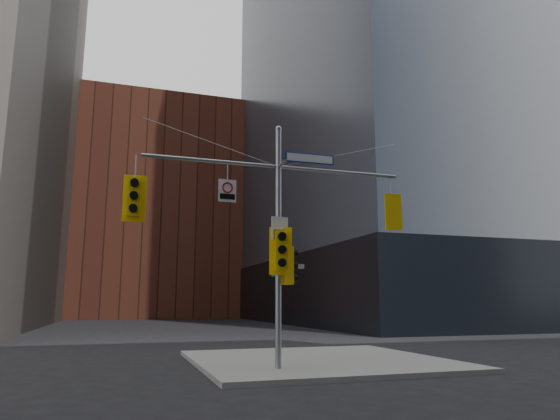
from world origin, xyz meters
TOP-DOWN VIEW (x-y plane):
  - ground at (0.00, 0.00)m, footprint 160.00×160.00m
  - sidewalk_corner at (2.00, 4.00)m, footprint 8.00×8.00m
  - podium_ne at (28.00, 32.00)m, footprint 36.40×36.40m
  - brick_midrise at (0.00, 58.00)m, footprint 26.00×20.00m
  - signal_assembly at (0.00, 1.99)m, footprint 8.00×0.80m
  - traffic_light_west_arm at (-4.13, 2.01)m, footprint 0.62×0.51m
  - traffic_light_east_arm at (3.81, 1.99)m, footprint 0.56×0.48m
  - traffic_light_pole_side at (0.33, 2.01)m, footprint 0.45×0.38m
  - traffic_light_pole_front at (0.00, 1.73)m, footprint 0.66×0.60m
  - street_sign_blade at (1.02, 2.00)m, footprint 1.59×0.06m
  - regulatory_sign_arm at (-1.56, 1.97)m, footprint 0.53×0.08m
  - regulatory_sign_pole at (0.00, 1.88)m, footprint 0.52×0.07m
  - street_blade_ew at (0.45, 2.00)m, footprint 0.68×0.11m
  - street_blade_ns at (0.00, 2.45)m, footprint 0.10×0.67m

SIDE VIEW (x-z plane):
  - ground at x=0.00m, z-range 0.00..0.00m
  - sidewalk_corner at x=2.00m, z-range 0.00..0.15m
  - street_blade_ns at x=0.00m, z-range 2.74..2.87m
  - podium_ne at x=28.00m, z-range 0.00..6.00m
  - street_blade_ew at x=0.45m, z-range 2.94..3.08m
  - traffic_light_pole_side at x=0.33m, z-range 2.48..3.58m
  - traffic_light_pole_front at x=0.00m, z-range 2.75..4.14m
  - regulatory_sign_pole at x=0.00m, z-range 3.74..4.43m
  - signal_assembly at x=0.00m, z-range 0.77..8.07m
  - traffic_light_west_arm at x=-4.13m, z-range 4.15..5.45m
  - traffic_light_east_arm at x=3.81m, z-range 4.21..5.39m
  - regulatory_sign_arm at x=-1.56m, z-range 4.84..5.50m
  - street_sign_blade at x=1.02m, z-range 6.20..6.50m
  - brick_midrise at x=0.00m, z-range 0.00..28.00m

